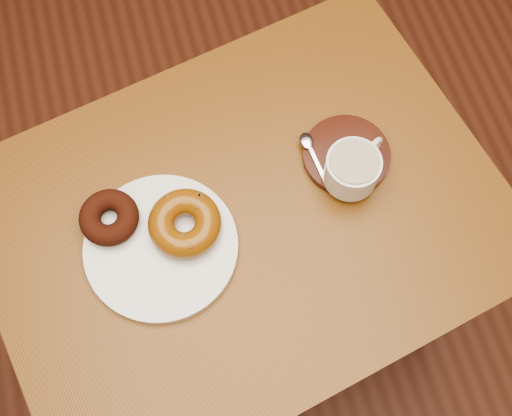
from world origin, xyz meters
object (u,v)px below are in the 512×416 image
object	(u,v)px
cafe_table	(245,240)
saucer	(346,155)
coffee_cup	(353,168)
donut_plate	(161,247)

from	to	relation	value
cafe_table	saucer	bearing A→B (deg)	4.18
coffee_cup	cafe_table	bearing A→B (deg)	153.55
saucer	coffee_cup	xyz separation A→B (m)	(-0.01, -0.04, 0.04)
cafe_table	coffee_cup	size ratio (longest dim) A/B	8.61
donut_plate	saucer	distance (m)	0.34
donut_plate	cafe_table	bearing A→B (deg)	7.33
saucer	donut_plate	bearing A→B (deg)	-167.64
donut_plate	saucer	xyz separation A→B (m)	(0.33, 0.07, 0.00)
saucer	coffee_cup	size ratio (longest dim) A/B	1.34
saucer	coffee_cup	world-z (taller)	coffee_cup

